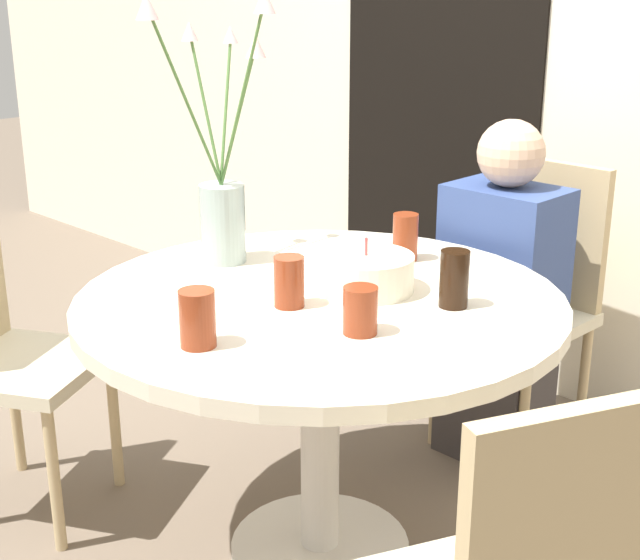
# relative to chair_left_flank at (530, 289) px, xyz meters

# --- Properties ---
(ground_plane) EXTENTS (16.00, 16.00, 0.00)m
(ground_plane) POSITION_rel_chair_left_flank_xyz_m (-0.03, -0.93, -0.53)
(ground_plane) COLOR #6B5B4C
(wall_back) EXTENTS (8.00, 0.05, 2.60)m
(wall_back) POSITION_rel_chair_left_flank_xyz_m (-0.03, 0.40, 0.77)
(wall_back) COLOR beige
(wall_back) RESTS_ON ground_plane
(doorway_panel) EXTENTS (0.90, 0.01, 2.05)m
(doorway_panel) POSITION_rel_chair_left_flank_xyz_m (-0.68, 0.36, 0.50)
(doorway_panel) COLOR black
(doorway_panel) RESTS_ON ground_plane
(dining_table) EXTENTS (1.20, 1.20, 0.74)m
(dining_table) POSITION_rel_chair_left_flank_xyz_m (-0.03, -0.93, 0.09)
(dining_table) COLOR beige
(dining_table) RESTS_ON ground_plane
(chair_left_flank) EXTENTS (0.41, 0.41, 0.93)m
(chair_left_flank) POSITION_rel_chair_left_flank_xyz_m (0.00, 0.00, 0.00)
(chair_left_flank) COLOR beige
(chair_left_flank) RESTS_ON ground_plane
(birthday_cake) EXTENTS (0.24, 0.24, 0.14)m
(birthday_cake) POSITION_rel_chair_left_flank_xyz_m (0.02, -0.83, 0.25)
(birthday_cake) COLOR white
(birthday_cake) RESTS_ON dining_table
(flower_vase) EXTENTS (0.31, 0.35, 0.71)m
(flower_vase) POSITION_rel_chair_left_flank_xyz_m (-0.41, -0.92, 0.42)
(flower_vase) COLOR #9EB2AD
(flower_vase) RESTS_ON dining_table
(side_plate) EXTENTS (0.22, 0.22, 0.01)m
(side_plate) POSITION_rel_chair_left_flank_xyz_m (-0.22, -0.70, 0.21)
(side_plate) COLOR white
(side_plate) RESTS_ON dining_table
(drink_glass_0) EXTENTS (0.07, 0.07, 0.13)m
(drink_glass_0) POSITION_rel_chair_left_flank_xyz_m (-0.07, -0.56, 0.27)
(drink_glass_0) COLOR maroon
(drink_glass_0) RESTS_ON dining_table
(drink_glass_1) EXTENTS (0.08, 0.08, 0.12)m
(drink_glass_1) POSITION_rel_chair_left_flank_xyz_m (0.01, -1.34, 0.27)
(drink_glass_1) COLOR maroon
(drink_glass_1) RESTS_ON dining_table
(drink_glass_2) EXTENTS (0.07, 0.07, 0.12)m
(drink_glass_2) POSITION_rel_chair_left_flank_xyz_m (-0.03, -1.04, 0.27)
(drink_glass_2) COLOR maroon
(drink_glass_2) RESTS_ON dining_table
(drink_glass_3) EXTENTS (0.08, 0.08, 0.11)m
(drink_glass_3) POSITION_rel_chair_left_flank_xyz_m (0.20, -1.05, 0.26)
(drink_glass_3) COLOR maroon
(drink_glass_3) RESTS_ON dining_table
(drink_glass_4) EXTENTS (0.07, 0.07, 0.14)m
(drink_glass_4) POSITION_rel_chair_left_flank_xyz_m (0.25, -0.77, 0.28)
(drink_glass_4) COLOR black
(drink_glass_4) RESTS_ON dining_table
(person_woman) EXTENTS (0.34, 0.24, 1.09)m
(person_woman) POSITION_rel_chair_left_flank_xyz_m (-0.01, -0.16, -0.02)
(person_woman) COLOR #383333
(person_woman) RESTS_ON ground_plane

